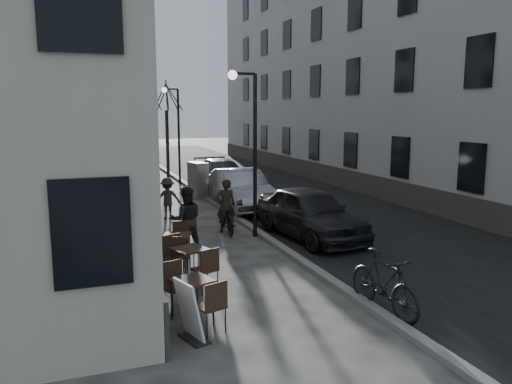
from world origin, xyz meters
TOP-DOWN VIEW (x-y plane):
  - ground at (0.00, 0.00)m, footprint 120.00×120.00m
  - road at (3.85, 16.00)m, footprint 7.30×60.00m
  - kerb at (0.20, 16.00)m, footprint 0.25×60.00m
  - building_left at (-6.00, 16.50)m, footprint 4.00×35.00m
  - building_right at (9.50, 16.50)m, footprint 4.00×35.00m
  - streetlamp_near at (-0.17, 6.00)m, footprint 0.90×0.28m
  - streetlamp_far at (-0.17, 18.00)m, footprint 0.90×0.28m
  - tree_near at (-0.10, 21.00)m, footprint 2.40×2.40m
  - tree_far at (-0.10, 27.00)m, footprint 2.40×2.40m
  - bistro_set_a at (-3.26, 0.39)m, footprint 0.97×1.72m
  - bistro_set_b at (-2.86, 2.42)m, footprint 1.00×1.75m
  - bistro_set_c at (-2.88, 3.82)m, footprint 0.96×1.71m
  - sign_board at (-3.46, -0.38)m, footprint 0.55×0.70m
  - utility_cabinet at (-0.08, 13.40)m, footprint 0.77×1.17m
  - bicycle at (-0.69, 6.88)m, footprint 0.90×2.10m
  - cyclist_rider at (-0.69, 6.88)m, footprint 0.68×0.48m
  - pedestrian_near at (-2.39, 5.00)m, footprint 0.98×0.81m
  - pedestrian_mid at (-2.13, 9.53)m, footprint 0.99×0.59m
  - pedestrian_far at (-3.60, 9.71)m, footprint 0.98×0.68m
  - car_near at (1.56, 5.28)m, footprint 2.30×4.77m
  - car_mid at (1.00, 10.47)m, footprint 1.77×4.79m
  - car_far at (1.74, 15.82)m, footprint 2.12×4.99m
  - moped at (0.35, -0.47)m, footprint 0.74×2.07m

SIDE VIEW (x-z plane):
  - ground at x=0.00m, z-range 0.00..0.00m
  - road at x=3.85m, z-range 0.00..0.00m
  - kerb at x=0.20m, z-range 0.00..0.12m
  - sign_board at x=-3.46m, z-range -0.10..0.99m
  - bistro_set_c at x=-2.88m, z-range 0.01..0.99m
  - bistro_set_a at x=-3.26m, z-range 0.01..1.00m
  - bistro_set_b at x=-2.86m, z-range 0.01..1.02m
  - bicycle at x=-0.69m, z-range 0.00..1.07m
  - moped at x=0.35m, z-range 0.00..1.22m
  - car_far at x=1.74m, z-range 0.00..1.44m
  - pedestrian_mid at x=-2.13m, z-range 0.00..1.51m
  - pedestrian_far at x=-3.60m, z-range 0.00..1.55m
  - car_mid at x=1.00m, z-range 0.00..1.57m
  - car_near at x=1.56m, z-range 0.00..1.57m
  - utility_cabinet at x=-0.08m, z-range 0.00..1.62m
  - cyclist_rider at x=-0.69m, z-range 0.00..1.76m
  - pedestrian_near at x=-2.39m, z-range 0.00..1.87m
  - streetlamp_near at x=-0.17m, z-range 0.62..5.71m
  - streetlamp_far at x=-0.17m, z-range 0.62..5.71m
  - tree_near at x=-0.10m, z-range 1.81..7.51m
  - tree_far at x=-0.10m, z-range 1.81..7.51m
  - building_left at x=-6.00m, z-range 0.00..16.00m
  - building_right at x=9.50m, z-range 0.00..16.00m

